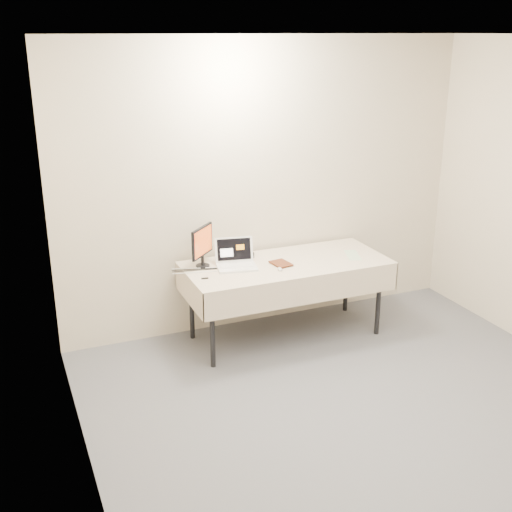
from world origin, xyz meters
name	(u,v)px	position (x,y,z in m)	size (l,w,h in m)	color
ground	(415,462)	(0.00, 0.00, 0.00)	(5.00, 5.00, 0.00)	#515157
back_wall	(267,186)	(0.00, 2.50, 1.35)	(4.00, 0.10, 2.70)	beige
table	(286,269)	(0.00, 2.05, 0.68)	(1.86, 0.81, 0.74)	black
laptop	(236,260)	(-0.46, 2.14, 0.80)	(0.40, 0.37, 0.24)	white
monitor	(202,243)	(-0.73, 2.24, 0.95)	(0.27, 0.27, 0.37)	black
book	(274,256)	(-0.14, 2.00, 0.84)	(0.15, 0.02, 0.20)	brown
alarm_clock	(248,255)	(-0.27, 2.30, 0.76)	(0.12, 0.08, 0.05)	black
clicker	(280,269)	(-0.14, 1.88, 0.75)	(0.04, 0.08, 0.02)	#B5B5B8
paper_form	(353,255)	(0.66, 1.98, 0.74)	(0.12, 0.29, 0.00)	#B9DAAD
usb_dongle	(205,278)	(-0.81, 1.94, 0.74)	(0.06, 0.02, 0.01)	black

